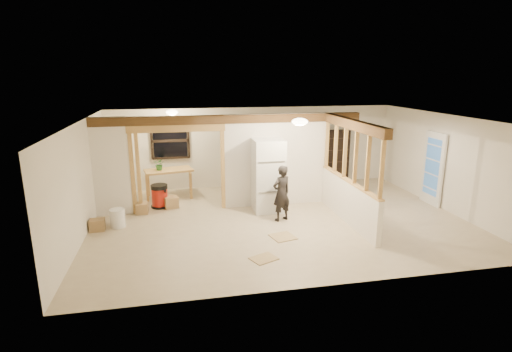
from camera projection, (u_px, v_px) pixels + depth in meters
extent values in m
cube|color=#C5B392|center=(279.00, 220.00, 9.91)|extent=(9.00, 6.50, 0.01)
cube|color=white|center=(281.00, 119.00, 9.28)|extent=(9.00, 6.50, 0.01)
cube|color=silver|center=(254.00, 147.00, 12.68)|extent=(9.00, 0.01, 2.50)
cube|color=silver|center=(331.00, 217.00, 6.51)|extent=(9.00, 0.01, 2.50)
cube|color=silver|center=(82.00, 180.00, 8.74)|extent=(0.01, 6.50, 2.50)
cube|color=silver|center=(446.00, 163.00, 10.46)|extent=(0.01, 6.50, 2.50)
cube|color=silver|center=(111.00, 167.00, 9.96)|extent=(0.90, 0.12, 2.50)
cube|color=silver|center=(276.00, 160.00, 10.77)|extent=(2.80, 0.12, 2.50)
cube|color=tan|center=(179.00, 170.00, 10.31)|extent=(2.46, 0.14, 2.20)
cube|color=brown|center=(231.00, 119.00, 10.26)|extent=(7.00, 0.18, 0.22)
cube|color=brown|center=(352.00, 124.00, 9.24)|extent=(0.18, 3.30, 0.22)
cube|color=silver|center=(348.00, 201.00, 9.71)|extent=(0.12, 3.20, 1.00)
cube|color=tan|center=(350.00, 155.00, 9.42)|extent=(0.14, 3.20, 1.32)
cube|color=black|center=(170.00, 141.00, 12.03)|extent=(1.12, 0.10, 1.10)
cube|color=white|center=(433.00, 169.00, 10.89)|extent=(0.12, 0.86, 2.00)
ellipsoid|color=#FFEABF|center=(300.00, 122.00, 8.87)|extent=(0.36, 0.36, 0.16)
ellipsoid|color=#FFEABF|center=(172.00, 112.00, 10.99)|extent=(0.32, 0.32, 0.14)
ellipsoid|color=#FFD88C|center=(192.00, 126.00, 10.50)|extent=(0.07, 0.07, 0.07)
cube|color=white|center=(268.00, 175.00, 10.37)|extent=(0.78, 0.76, 1.89)
imported|color=black|center=(282.00, 193.00, 9.71)|extent=(0.60, 0.51, 1.39)
cube|color=tan|center=(169.00, 183.00, 11.60)|extent=(1.44, 0.93, 0.84)
imported|color=#386A29|center=(160.00, 164.00, 11.37)|extent=(0.37, 0.35, 0.34)
cylinder|color=#AD1A0E|center=(160.00, 196.00, 10.76)|extent=(0.56, 0.56, 0.64)
cube|color=black|center=(335.00, 157.00, 13.08)|extent=(0.87, 0.29, 1.74)
cylinder|color=white|center=(118.00, 218.00, 9.39)|extent=(0.44, 0.44, 0.44)
cube|color=#9C794B|center=(171.00, 202.00, 10.76)|extent=(0.43, 0.40, 0.30)
cube|color=#9C794B|center=(142.00, 208.00, 10.32)|extent=(0.31, 0.31, 0.28)
cube|color=#9C794B|center=(97.00, 225.00, 9.19)|extent=(0.35, 0.29, 0.27)
cube|color=tan|center=(283.00, 237.00, 8.84)|extent=(0.60, 0.60, 0.02)
cube|color=tan|center=(264.00, 258.00, 7.81)|extent=(0.61, 0.56, 0.02)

